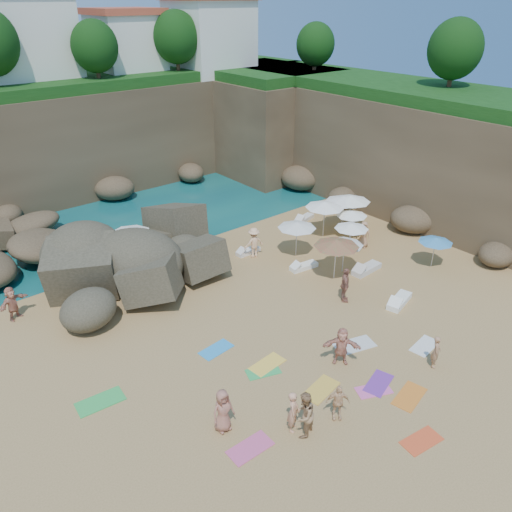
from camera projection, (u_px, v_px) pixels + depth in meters
ground at (263, 326)px, 24.40m from camera, size 120.00×120.00×0.00m
seawater at (49, 175)px, 44.95m from camera, size 120.00×120.00×0.00m
cliff_back at (86, 138)px, 40.80m from camera, size 44.00×8.00×8.00m
cliff_right at (384, 146)px, 38.70m from camera, size 8.00×30.00×8.00m
cliff_corner at (265, 123)px, 45.80m from camera, size 10.00×12.00×8.00m
clifftop_buildings at (79, 41)px, 38.52m from camera, size 28.48×9.48×7.00m
clifftop_trees at (138, 45)px, 35.24m from camera, size 35.60×23.82×4.40m
rock_outcrop at (137, 279)px, 28.47m from camera, size 9.97×8.80×3.31m
parasol_0 at (130, 230)px, 29.31m from camera, size 2.43×2.43×2.30m
parasol_1 at (325, 205)px, 32.53m from camera, size 2.59×2.59×2.45m
parasol_2 at (344, 199)px, 33.48m from camera, size 2.57×2.57×2.43m
parasol_3 at (352, 213)px, 32.44m from camera, size 2.06×2.06×1.94m
parasol_6 at (337, 243)px, 27.54m from camera, size 2.56×2.56×2.42m
parasol_7 at (351, 198)px, 33.45m from camera, size 2.62×2.62×2.48m
parasol_8 at (297, 225)px, 30.13m from camera, size 2.36×2.36×2.23m
parasol_9 at (352, 226)px, 30.51m from camera, size 2.11×2.11×1.99m
parasol_10 at (436, 240)px, 29.03m from camera, size 1.99×1.99×1.88m
parasol_11 at (345, 242)px, 28.39m from camera, size 2.18×2.18×2.06m
lounger_0 at (188, 257)px, 30.56m from camera, size 2.01×1.68×0.31m
lounger_1 at (304, 219)px, 35.83m from camera, size 1.84×0.96×0.27m
lounger_2 at (248, 251)px, 31.25m from camera, size 1.63×0.56×0.25m
lounger_3 at (366, 269)px, 29.17m from camera, size 2.08×0.78×0.32m
lounger_4 at (304, 266)px, 29.50m from camera, size 1.79×0.80×0.27m
lounger_5 at (399, 301)px, 26.13m from camera, size 2.05×1.13×0.30m
towel_1 at (250, 448)px, 17.82m from camera, size 1.67×0.86×0.03m
towel_2 at (421, 441)px, 18.10m from camera, size 1.64×0.99×0.03m
towel_3 at (263, 372)px, 21.43m from camera, size 1.62×1.17×0.03m
towel_4 at (321, 389)px, 20.47m from camera, size 1.82×1.14×0.03m
towel_5 at (355, 345)px, 23.05m from camera, size 2.09×1.46×0.03m
towel_6 at (379, 383)px, 20.79m from camera, size 1.75×1.22×0.03m
towel_8 at (216, 349)px, 22.77m from camera, size 1.63×0.93×0.03m
towel_9 at (374, 390)px, 20.42m from camera, size 1.62×1.25×0.03m
towel_10 at (409, 396)px, 20.11m from camera, size 1.84×1.19×0.03m
towel_11 at (100, 402)px, 19.85m from camera, size 1.93×1.08×0.03m
towel_12 at (267, 364)px, 21.85m from camera, size 1.71×0.97×0.03m
towel_13 at (425, 346)px, 23.00m from camera, size 1.69×1.00×0.03m
person_stand_0 at (293, 411)px, 18.22m from camera, size 0.75×0.73×1.74m
person_stand_1 at (304, 415)px, 17.95m from camera, size 1.14×1.03×1.92m
person_stand_2 at (254, 243)px, 30.44m from camera, size 1.32×0.75×1.93m
person_stand_3 at (345, 285)px, 25.97m from camera, size 1.13×1.15×1.94m
person_stand_4 at (364, 235)px, 31.68m from camera, size 0.84×0.98×1.76m
person_stand_5 at (12, 303)px, 24.59m from camera, size 1.69×1.18×1.79m
person_lie_1 at (336, 414)px, 19.01m from camera, size 1.67×1.77×0.38m
person_lie_2 at (223, 424)px, 18.49m from camera, size 0.96×1.85×0.48m
person_lie_3 at (340, 358)px, 21.86m from camera, size 2.42×2.42×0.47m
person_lie_4 at (434, 363)px, 21.69m from camera, size 1.25×1.58×0.36m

